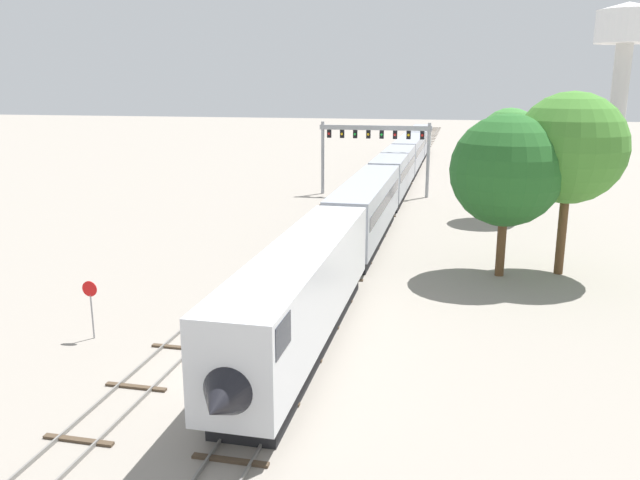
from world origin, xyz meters
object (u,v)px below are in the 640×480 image
water_tower (626,38)px  stop_sign (91,301)px  trackside_tree_left (506,171)px  passenger_train (395,173)px  trackside_tree_mid (570,148)px  signal_gantry (375,141)px  trackside_tree_right (509,140)px

water_tower → stop_sign: size_ratio=8.42×
stop_sign → trackside_tree_left: (19.61, 14.86, 4.84)m
passenger_train → trackside_tree_mid: trackside_tree_mid is taller
trackside_tree_left → signal_gantry: bearing=113.0°
water_tower → trackside_tree_right: water_tower is taller
passenger_train → signal_gantry: 4.01m
passenger_train → signal_gantry: (-2.25, 0.31, 3.30)m
stop_sign → trackside_tree_left: size_ratio=0.28×
passenger_train → signal_gantry: signal_gantry is taller
water_tower → trackside_tree_left: 75.27m
water_tower → stop_sign: water_tower is taller
trackside_tree_left → trackside_tree_right: size_ratio=1.03×
trackside_tree_right → signal_gantry: bearing=143.0°
signal_gantry → trackside_tree_mid: size_ratio=1.05×
water_tower → trackside_tree_right: size_ratio=2.45×
stop_sign → trackside_tree_mid: size_ratio=0.25×
trackside_tree_right → trackside_tree_mid: bearing=-81.8°
water_tower → trackside_tree_left: size_ratio=2.38×
trackside_tree_left → water_tower: bearing=73.1°
stop_sign → trackside_tree_mid: 29.04m
passenger_train → water_tower: 55.94m
trackside_tree_mid → trackside_tree_left: bearing=-161.5°
passenger_train → trackside_tree_right: trackside_tree_right is taller
passenger_train → trackside_tree_mid: size_ratio=8.87×
signal_gantry → trackside_tree_right: (13.20, -9.96, 1.20)m
signal_gantry → trackside_tree_right: 16.57m
passenger_train → trackside_tree_right: size_ratio=10.31×
passenger_train → signal_gantry: bearing=172.2°
signal_gantry → water_tower: size_ratio=0.50×
passenger_train → trackside_tree_mid: bearing=-63.1°
trackside_tree_right → trackside_tree_left: bearing=-94.2°
water_tower → signal_gantry: bearing=-127.8°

